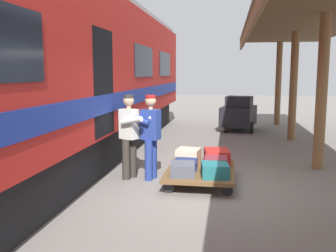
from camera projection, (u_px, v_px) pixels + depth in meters
The scene contains 12 objects.
ground_plane at pixel (213, 188), 7.00m from camera, with size 60.00×60.00×0.00m, color slate.
train_car at pixel (30, 77), 7.28m from camera, with size 3.02×19.59×4.00m.
luggage_cart at pixel (201, 171), 7.36m from camera, with size 1.31×1.83×0.27m.
suitcase_burgundy_valise at pixel (216, 163), 7.29m from camera, with size 0.43×0.55×0.25m, color maroon.
suitcase_slate_roller at pixel (183, 169), 6.89m from camera, with size 0.44×0.54×0.22m, color #4C515B.
suitcase_teal_softside at pixel (215, 170), 6.80m from camera, with size 0.48×0.54×0.24m, color #1E666B.
suitcase_red_plastic at pixel (217, 157), 7.78m from camera, with size 0.49×0.62×0.29m, color #AD231E.
suitcase_navy_fabric at pixel (186, 164), 7.39m from camera, with size 0.45×0.54×0.16m, color navy.
suitcase_cream_canvas at pixel (188, 156), 7.87m from camera, with size 0.46×0.46×0.29m, color beige.
porter_in_overalls at pixel (150, 134), 7.50m from camera, with size 0.73×0.55×1.70m.
porter_by_door at pixel (130, 134), 7.54m from camera, with size 0.74×0.62×1.70m.
baggage_tug at pixel (239, 114), 13.92m from camera, with size 1.44×1.90×1.30m.
Camera 1 is at (-0.24, 6.82, 2.14)m, focal length 40.13 mm.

